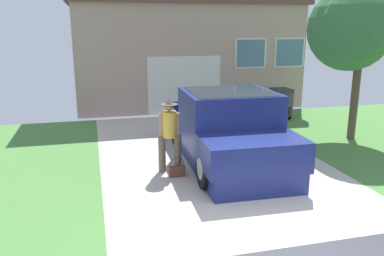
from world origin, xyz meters
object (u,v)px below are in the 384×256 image
house_with_garage (178,40)px  front_yard_tree (358,26)px  person_with_hat (170,133)px  handbag (177,170)px  pickup_truck (228,131)px  wheeled_trash_bin (281,102)px

house_with_garage → front_yard_tree: 8.51m
person_with_hat → handbag: size_ratio=3.81×
pickup_truck → person_with_hat: size_ratio=3.13×
person_with_hat → wheeled_trash_bin: 6.37m
wheeled_trash_bin → person_with_hat: bearing=-138.7°
person_with_hat → house_with_garage: house_with_garage is taller
pickup_truck → house_with_garage: size_ratio=0.57×
house_with_garage → front_yard_tree: (3.22, -7.86, 0.58)m
pickup_truck → wheeled_trash_bin: bearing=-128.6°
handbag → front_yard_tree: (5.33, 1.63, 3.01)m
house_with_garage → pickup_truck: bearing=-94.7°
pickup_truck → person_with_hat: 1.49m
house_with_garage → front_yard_tree: size_ratio=2.13×
person_with_hat → pickup_truck: bearing=19.5°
house_with_garage → wheeled_trash_bin: 5.94m
pickup_truck → handbag: 1.62m
house_with_garage → handbag: bearing=-102.5°
handbag → wheeled_trash_bin: size_ratio=0.41×
pickup_truck → front_yard_tree: bearing=-163.9°
handbag → house_with_garage: size_ratio=0.05×
person_with_hat → wheeled_trash_bin: bearing=49.9°
wheeled_trash_bin → front_yard_tree: bearing=-77.7°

